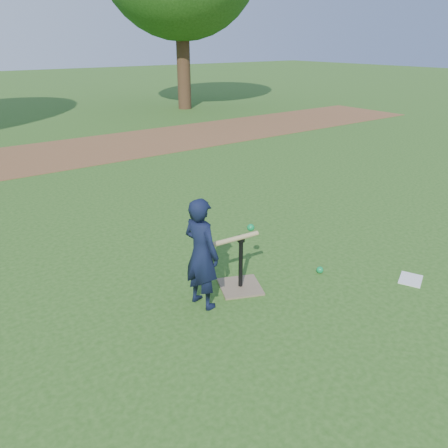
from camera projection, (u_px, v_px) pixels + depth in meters
ground at (258, 297)px, 4.57m from camera, size 80.00×80.00×0.00m
dirt_strip at (48, 155)px, 10.13m from camera, size 24.00×3.00×0.01m
child at (201, 254)px, 4.24m from camera, size 0.35×0.46×1.14m
wiffle_ball_ground at (320, 270)px, 5.03m from camera, size 0.08×0.08×0.08m
clipboard at (411, 279)px, 4.90m from camera, size 0.37×0.33×0.01m
batting_tee at (240, 279)px, 4.71m from camera, size 0.57×0.57×0.61m
swing_action at (235, 238)px, 4.46m from camera, size 0.70×0.22×0.08m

